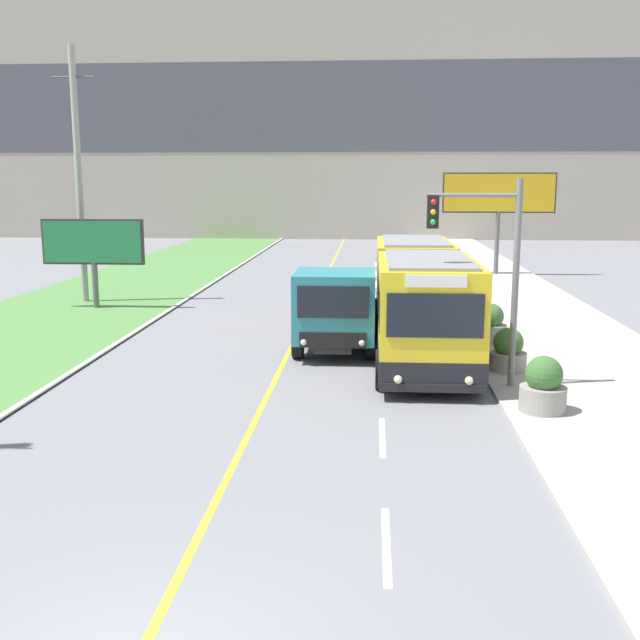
# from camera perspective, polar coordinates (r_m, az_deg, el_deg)

# --- Properties ---
(lane_marking_centre) EXTENTS (2.88, 140.00, 0.01)m
(lane_marking_centre) POSITION_cam_1_polar(r_m,az_deg,el_deg) (10.72, -8.27, -18.18)
(lane_marking_centre) COLOR gold
(lane_marking_centre) RESTS_ON ground_plane
(apartment_block_background) EXTENTS (80.00, 8.04, 21.96)m
(apartment_block_background) POSITION_cam_1_polar(r_m,az_deg,el_deg) (71.65, 2.03, 15.20)
(apartment_block_background) COLOR #A89E8E
(apartment_block_background) RESTS_ON ground_plane
(city_bus) EXTENTS (2.68, 11.84, 3.16)m
(city_bus) POSITION_cam_1_polar(r_m,az_deg,el_deg) (23.17, 7.56, 1.68)
(city_bus) COLOR yellow
(city_bus) RESTS_ON ground_plane
(dump_truck) EXTENTS (2.45, 6.94, 2.53)m
(dump_truck) POSITION_cam_1_polar(r_m,az_deg,el_deg) (22.90, 1.26, 0.82)
(dump_truck) COLOR black
(dump_truck) RESTS_ON ground_plane
(car_distant) EXTENTS (1.80, 4.30, 1.45)m
(car_distant) POSITION_cam_1_polar(r_m,az_deg,el_deg) (36.77, 6.01, 3.53)
(car_distant) COLOR maroon
(car_distant) RESTS_ON ground_plane
(utility_pole_far) EXTENTS (1.80, 0.28, 10.62)m
(utility_pole_far) POSITION_cam_1_polar(r_m,az_deg,el_deg) (33.55, -17.92, 10.43)
(utility_pole_far) COLOR #9E9E99
(utility_pole_far) RESTS_ON ground_plane
(traffic_light_mast) EXTENTS (2.28, 0.32, 5.20)m
(traffic_light_mast) POSITION_cam_1_polar(r_m,az_deg,el_deg) (18.78, 12.66, 4.79)
(traffic_light_mast) COLOR slate
(traffic_light_mast) RESTS_ON ground_plane
(billboard_large) EXTENTS (6.10, 0.24, 5.60)m
(billboard_large) POSITION_cam_1_polar(r_m,az_deg,el_deg) (42.39, 13.47, 9.16)
(billboard_large) COLOR #59595B
(billboard_large) RESTS_ON ground_plane
(billboard_small) EXTENTS (4.17, 0.24, 3.64)m
(billboard_small) POSITION_cam_1_polar(r_m,az_deg,el_deg) (31.75, -16.91, 5.53)
(billboard_small) COLOR #59595B
(billboard_small) RESTS_ON ground_plane
(planter_round_near) EXTENTS (1.03, 1.03, 1.25)m
(planter_round_near) POSITION_cam_1_polar(r_m,az_deg,el_deg) (17.40, 16.65, -4.91)
(planter_round_near) COLOR gray
(planter_round_near) RESTS_ON sidewalk_right
(planter_round_second) EXTENTS (1.01, 1.01, 1.17)m
(planter_round_second) POSITION_cam_1_polar(r_m,az_deg,el_deg) (20.89, 14.12, -2.35)
(planter_round_second) COLOR gray
(planter_round_second) RESTS_ON sidewalk_right
(planter_round_third) EXTENTS (1.01, 1.01, 1.23)m
(planter_round_third) POSITION_cam_1_polar(r_m,az_deg,el_deg) (24.46, 12.87, -0.37)
(planter_round_third) COLOR gray
(planter_round_third) RESTS_ON sidewalk_right
(planter_round_far) EXTENTS (1.11, 1.11, 1.29)m
(planter_round_far) POSITION_cam_1_polar(r_m,az_deg,el_deg) (28.05, 11.91, 1.10)
(planter_round_far) COLOR gray
(planter_round_far) RESTS_ON sidewalk_right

